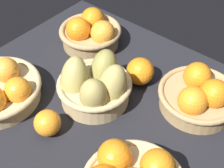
# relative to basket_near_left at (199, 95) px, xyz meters

# --- Properties ---
(market_tray) EXTENTS (0.84, 0.72, 0.03)m
(market_tray) POSITION_rel_basket_near_left_xyz_m (0.22, 0.15, -0.06)
(market_tray) COLOR black
(market_tray) RESTS_ON ground
(basket_near_left) EXTENTS (0.22, 0.22, 0.11)m
(basket_near_left) POSITION_rel_basket_near_left_xyz_m (0.00, 0.00, 0.00)
(basket_near_left) COLOR tan
(basket_near_left) RESTS_ON market_tray
(basket_near_right) EXTENTS (0.21, 0.21, 0.11)m
(basket_near_right) POSITION_rel_basket_near_left_xyz_m (0.41, -0.03, 0.00)
(basket_near_right) COLOR tan
(basket_near_right) RESTS_ON market_tray
(basket_center_pears) EXTENTS (0.21, 0.22, 0.15)m
(basket_center_pears) POSITION_rel_basket_near_left_xyz_m (0.23, 0.16, 0.01)
(basket_center_pears) COLOR tan
(basket_center_pears) RESTS_ON market_tray
(loose_orange_back_gap) EXTENTS (0.08, 0.08, 0.08)m
(loose_orange_back_gap) POSITION_rel_basket_near_left_xyz_m (0.18, 0.02, -0.00)
(loose_orange_back_gap) COLOR orange
(loose_orange_back_gap) RESTS_ON market_tray
(loose_orange_side_gap) EXTENTS (0.07, 0.07, 0.07)m
(loose_orange_side_gap) POSITION_rel_basket_near_left_xyz_m (0.25, 0.32, -0.01)
(loose_orange_side_gap) COLOR orange
(loose_orange_side_gap) RESTS_ON market_tray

